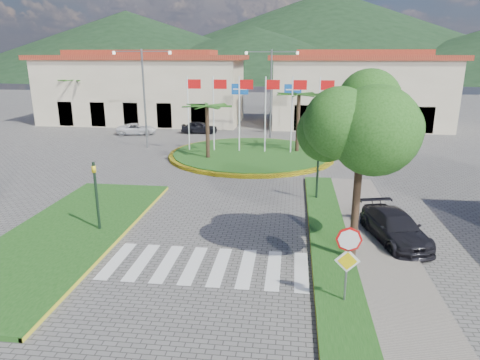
# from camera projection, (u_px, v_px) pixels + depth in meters

# --- Properties ---
(ground) EXTENTS (160.00, 160.00, 0.00)m
(ground) POSITION_uv_depth(u_px,v_px,m) (175.00, 332.00, 12.12)
(ground) COLOR #5F5C5A
(ground) RESTS_ON ground
(sidewalk_right) EXTENTS (4.00, 28.00, 0.15)m
(sidewalk_right) POSITION_uv_depth(u_px,v_px,m) (380.00, 305.00, 13.30)
(sidewalk_right) COLOR gray
(sidewalk_right) RESTS_ON ground
(verge_right) EXTENTS (1.60, 28.00, 0.18)m
(verge_right) POSITION_uv_depth(u_px,v_px,m) (341.00, 302.00, 13.43)
(verge_right) COLOR #194914
(verge_right) RESTS_ON ground
(median_left) EXTENTS (5.00, 14.00, 0.18)m
(median_left) POSITION_uv_depth(u_px,v_px,m) (67.00, 233.00, 18.58)
(median_left) COLOR #194914
(median_left) RESTS_ON ground
(crosswalk) EXTENTS (8.00, 3.00, 0.01)m
(crosswalk) POSITION_uv_depth(u_px,v_px,m) (204.00, 265.00, 15.93)
(crosswalk) COLOR silver
(crosswalk) RESTS_ON ground
(roundabout_island) EXTENTS (12.70, 12.70, 6.00)m
(roundabout_island) POSITION_uv_depth(u_px,v_px,m) (251.00, 154.00, 33.02)
(roundabout_island) COLOR yellow
(roundabout_island) RESTS_ON ground
(stop_sign) EXTENTS (0.80, 0.11, 2.65)m
(stop_sign) POSITION_uv_depth(u_px,v_px,m) (348.00, 253.00, 12.91)
(stop_sign) COLOR slate
(stop_sign) RESTS_ON ground
(deciduous_tree) EXTENTS (3.60, 3.60, 6.80)m
(deciduous_tree) POSITION_uv_depth(u_px,v_px,m) (362.00, 126.00, 14.77)
(deciduous_tree) COLOR black
(deciduous_tree) RESTS_ON ground
(traffic_light_left) EXTENTS (0.15, 0.18, 3.20)m
(traffic_light_left) POSITION_uv_depth(u_px,v_px,m) (96.00, 190.00, 18.38)
(traffic_light_left) COLOR black
(traffic_light_left) RESTS_ON ground
(traffic_light_right) EXTENTS (0.15, 0.18, 3.20)m
(traffic_light_right) POSITION_uv_depth(u_px,v_px,m) (318.00, 166.00, 22.47)
(traffic_light_right) COLOR black
(traffic_light_right) RESTS_ON ground
(traffic_light_far) EXTENTS (0.18, 0.15, 3.20)m
(traffic_light_far) POSITION_uv_depth(u_px,v_px,m) (352.00, 125.00, 35.38)
(traffic_light_far) COLOR black
(traffic_light_far) RESTS_ON ground
(direction_sign_west) EXTENTS (1.60, 0.14, 5.20)m
(direction_sign_west) POSITION_uv_depth(u_px,v_px,m) (240.00, 98.00, 40.85)
(direction_sign_west) COLOR slate
(direction_sign_west) RESTS_ON ground
(direction_sign_east) EXTENTS (1.60, 0.14, 5.20)m
(direction_sign_east) POSITION_uv_depth(u_px,v_px,m) (292.00, 99.00, 40.26)
(direction_sign_east) COLOR slate
(direction_sign_east) RESTS_ON ground
(street_lamp_centre) EXTENTS (4.80, 0.16, 8.00)m
(street_lamp_centre) POSITION_uv_depth(u_px,v_px,m) (271.00, 89.00, 39.30)
(street_lamp_centre) COLOR slate
(street_lamp_centre) RESTS_ON ground
(street_lamp_west) EXTENTS (4.80, 0.16, 8.00)m
(street_lamp_west) POSITION_uv_depth(u_px,v_px,m) (144.00, 94.00, 34.77)
(street_lamp_west) COLOR slate
(street_lamp_west) RESTS_ON ground
(building_left) EXTENTS (23.32, 9.54, 8.05)m
(building_left) POSITION_uv_depth(u_px,v_px,m) (143.00, 88.00, 48.86)
(building_left) COLOR #C6B996
(building_left) RESTS_ON ground
(building_right) EXTENTS (19.08, 9.54, 8.05)m
(building_right) POSITION_uv_depth(u_px,v_px,m) (358.00, 90.00, 46.02)
(building_right) COLOR #C6B996
(building_right) RESTS_ON ground
(hill_far_west) EXTENTS (140.00, 140.00, 22.00)m
(hill_far_west) POSITION_uv_depth(u_px,v_px,m) (128.00, 44.00, 148.81)
(hill_far_west) COLOR black
(hill_far_west) RESTS_ON ground
(hill_far_mid) EXTENTS (180.00, 180.00, 30.00)m
(hill_far_mid) POSITION_uv_depth(u_px,v_px,m) (328.00, 34.00, 158.45)
(hill_far_mid) COLOR black
(hill_far_mid) RESTS_ON ground
(hill_near_back) EXTENTS (110.00, 110.00, 16.00)m
(hill_near_back) POSITION_uv_depth(u_px,v_px,m) (253.00, 53.00, 134.82)
(hill_near_back) COLOR black
(hill_near_back) RESTS_ON ground
(white_van) EXTENTS (4.14, 2.58, 1.07)m
(white_van) POSITION_uv_depth(u_px,v_px,m) (137.00, 129.00, 41.97)
(white_van) COLOR silver
(white_van) RESTS_ON ground
(car_dark_a) EXTENTS (3.68, 1.74, 1.21)m
(car_dark_a) POSITION_uv_depth(u_px,v_px,m) (199.00, 127.00, 42.58)
(car_dark_a) COLOR black
(car_dark_a) RESTS_ON ground
(car_dark_b) EXTENTS (4.12, 2.42, 1.28)m
(car_dark_b) POSITION_uv_depth(u_px,v_px,m) (360.00, 122.00, 45.71)
(car_dark_b) COLOR black
(car_dark_b) RESTS_ON ground
(car_side_right) EXTENTS (2.72, 4.61, 1.25)m
(car_side_right) POSITION_uv_depth(u_px,v_px,m) (395.00, 227.00, 17.85)
(car_side_right) COLOR black
(car_side_right) RESTS_ON ground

